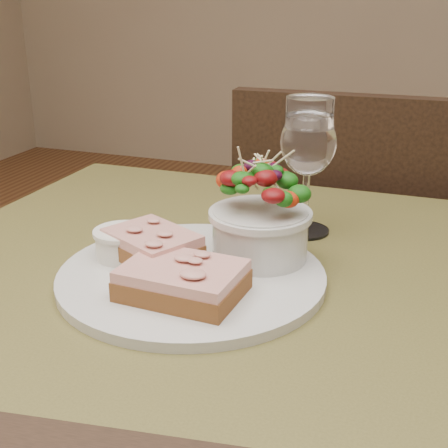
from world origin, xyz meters
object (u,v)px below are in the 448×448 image
(cafe_table, at_px, (213,352))
(ramekin, at_px, (123,242))
(sandwich_back, at_px, (152,244))
(wine_glass, at_px, (308,146))
(salad_bowl, at_px, (260,212))
(chair_far, at_px, (343,348))
(sandwich_front, at_px, (182,280))
(dinner_plate, at_px, (192,276))

(cafe_table, distance_m, ramekin, 0.18)
(sandwich_back, xyz_separation_m, wine_glass, (0.14, 0.19, 0.09))
(ramekin, bearing_deg, cafe_table, 2.39)
(cafe_table, bearing_deg, wine_glass, 69.70)
(sandwich_back, distance_m, salad_bowl, 0.14)
(ramekin, height_order, wine_glass, wine_glass)
(cafe_table, bearing_deg, sandwich_back, -174.97)
(chair_far, height_order, wine_glass, wine_glass)
(ramekin, bearing_deg, chair_far, 73.43)
(cafe_table, bearing_deg, ramekin, -177.61)
(sandwich_front, bearing_deg, sandwich_back, 139.58)
(cafe_table, bearing_deg, chair_far, 83.26)
(cafe_table, distance_m, sandwich_front, 0.15)
(cafe_table, height_order, dinner_plate, dinner_plate)
(cafe_table, relative_size, ramekin, 12.18)
(chair_far, height_order, sandwich_back, chair_far)
(wine_glass, bearing_deg, cafe_table, -110.30)
(chair_far, relative_size, dinner_plate, 2.88)
(dinner_plate, xyz_separation_m, wine_glass, (0.09, 0.20, 0.12))
(chair_far, distance_m, sandwich_back, 0.82)
(salad_bowl, bearing_deg, sandwich_back, -153.64)
(sandwich_back, bearing_deg, chair_far, 104.03)
(dinner_plate, relative_size, salad_bowl, 2.46)
(sandwich_back, distance_m, ramekin, 0.04)
(cafe_table, bearing_deg, dinner_plate, -142.86)
(wine_glass, bearing_deg, salad_bowl, -101.05)
(dinner_plate, bearing_deg, cafe_table, 37.14)
(sandwich_front, height_order, sandwich_back, sandwich_back)
(chair_far, distance_m, wine_glass, 0.74)
(cafe_table, xyz_separation_m, dinner_plate, (-0.02, -0.02, 0.11))
(salad_bowl, height_order, wine_glass, wine_glass)
(dinner_plate, relative_size, sandwich_back, 2.38)
(sandwich_front, relative_size, ramekin, 1.99)
(cafe_table, height_order, ramekin, ramekin)
(chair_far, xyz_separation_m, salad_bowl, (-0.03, -0.59, 0.53))
(sandwich_back, height_order, wine_glass, wine_glass)
(dinner_plate, relative_size, ramekin, 4.76)
(sandwich_front, relative_size, salad_bowl, 1.03)
(sandwich_front, bearing_deg, dinner_plate, 106.66)
(sandwich_front, relative_size, wine_glass, 0.75)
(salad_bowl, bearing_deg, sandwich_front, -111.90)
(dinner_plate, height_order, sandwich_back, sandwich_back)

